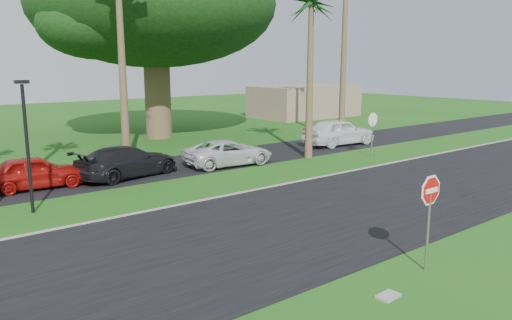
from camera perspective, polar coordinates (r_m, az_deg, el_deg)
The scene contains 15 objects.
ground at distance 15.10m, azimuth 8.02°, elevation -9.23°, with size 120.00×120.00×0.00m, color #1C5515.
road at distance 16.45m, azimuth 2.95°, elevation -7.38°, with size 120.00×8.00×0.02m, color black.
parking_strip at distance 25.04m, azimuth -13.10°, elevation -1.24°, with size 120.00×5.00×0.02m, color black.
curb at distance 19.54m, azimuth -4.93°, elevation -4.36°, with size 120.00×0.12×0.06m, color gray.
stop_sign_near at distance 13.19m, azimuth 19.24°, elevation -4.66°, with size 1.05×0.07×2.62m.
stop_sign_far at distance 28.70m, azimuth 13.18°, elevation 3.87°, with size 1.05×0.07×2.62m.
palm_right_near at distance 27.77m, azimuth 6.35°, elevation 17.14°, with size 5.00×5.00×9.50m.
canopy_tree at distance 35.86m, azimuth -11.53°, elevation 16.80°, with size 16.50×16.50×13.12m.
streetlight_right at distance 18.89m, azimuth -24.74°, elevation 2.25°, with size 0.45×0.25×4.64m.
building_far at distance 49.67m, azimuth 5.55°, elevation 6.69°, with size 10.00×6.00×3.00m, color gray.
car_red at distance 22.82m, azimuth -23.96°, elevation -1.32°, with size 1.65×4.10×1.40m, color #A8110E.
car_dark at distance 23.74m, azimuth -14.50°, elevation -0.20°, with size 2.03×4.99×1.45m, color black.
car_minivan at distance 25.72m, azimuth -3.13°, elevation 0.82°, with size 2.16×4.68×1.30m, color silver.
car_pickup at distance 32.43m, azimuth 9.43°, elevation 3.16°, with size 2.01×4.99×1.70m, color white.
utility_slab at distance 12.04m, azimuth 14.87°, elevation -14.79°, with size 0.55×0.35×0.06m, color gray.
Camera 1 is at (-10.33, -9.71, 5.20)m, focal length 35.00 mm.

